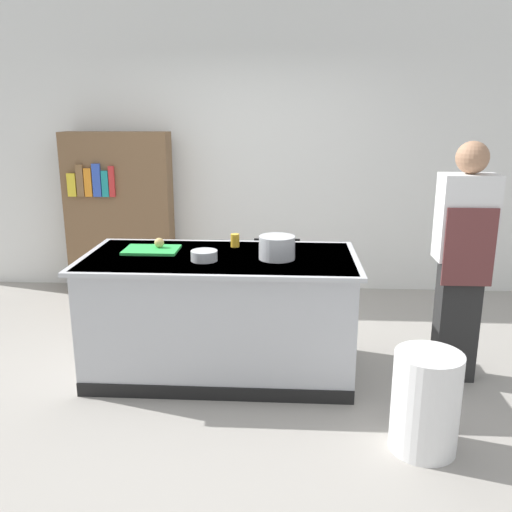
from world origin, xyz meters
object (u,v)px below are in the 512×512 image
Objects in this scene: onion at (159,243)px; mixing_bowl at (204,256)px; stock_pot at (277,248)px; person_chef at (463,258)px; juice_cup at (235,240)px; trash_bin at (426,402)px; bookshelf at (120,214)px.

mixing_bowl is (0.38, -0.27, -0.02)m from onion.
person_chef is at bearing 1.92° from stock_pot.
juice_cup is 0.06× the size of person_chef.
trash_bin is (1.38, -0.79, -0.64)m from mixing_bowl.
mixing_bowl is at bearing 150.27° from trash_bin.
stock_pot is at bearing -47.49° from bookshelf.
bookshelf is (-1.70, 1.85, -0.13)m from stock_pot.
person_chef reaches higher than juice_cup.
stock_pot is 0.47m from juice_cup.
onion is at bearing -166.52° from juice_cup.
juice_cup is (0.18, 0.41, 0.01)m from mixing_bowl.
bookshelf is at bearing 133.45° from trash_bin.
bookshelf reaches higher than mixing_bowl.
juice_cup is at bearing 135.23° from trash_bin.
stock_pot reaches higher than mixing_bowl.
mixing_bowl is at bearing -58.31° from bookshelf.
mixing_bowl is (-0.51, -0.08, -0.05)m from stock_pot.
bookshelf is at bearing 131.97° from juice_cup.
trash_bin is 1.18m from person_chef.
stock_pot reaches higher than juice_cup.
trash_bin is 0.35× the size of person_chef.
juice_cup is 0.06× the size of bookshelf.
trash_bin is (0.88, -0.87, -0.68)m from stock_pot.
trash_bin is 3.78m from bookshelf.
juice_cup reaches higher than onion.
mixing_bowl is at bearing -171.27° from stock_pot.
stock_pot is 0.19× the size of person_chef.
stock_pot is 2.51m from bookshelf.
stock_pot is 0.51m from mixing_bowl.
stock_pot is at bearing 77.35° from person_chef.
stock_pot reaches higher than onion.
onion is 2.16m from trash_bin.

